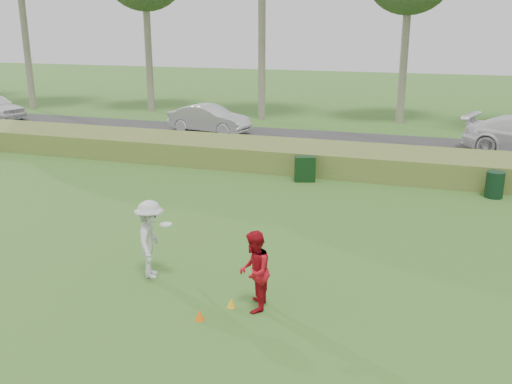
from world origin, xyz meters
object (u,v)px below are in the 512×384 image
(player_red, at_px, (254,271))
(utility_cabinet, at_px, (305,169))
(player_white, at_px, (151,239))
(car_mid, at_px, (209,119))
(trash_bin, at_px, (495,185))
(cone_orange, at_px, (200,315))
(cone_yellow, at_px, (231,303))

(player_red, relative_size, utility_cabinet, 1.80)
(player_white, bearing_deg, utility_cabinet, -28.73)
(player_red, distance_m, utility_cabinet, 9.94)
(player_white, relative_size, utility_cabinet, 1.94)
(player_red, bearing_deg, player_white, -116.45)
(car_mid, bearing_deg, utility_cabinet, -128.77)
(trash_bin, xyz_separation_m, car_mid, (-13.44, 7.59, 0.33))
(cone_orange, distance_m, car_mid, 19.67)
(cone_yellow, height_order, car_mid, car_mid)
(player_white, relative_size, trash_bin, 2.05)
(cone_yellow, relative_size, utility_cabinet, 0.22)
(trash_bin, bearing_deg, cone_orange, -119.27)
(trash_bin, height_order, car_mid, car_mid)
(player_white, height_order, player_red, player_white)
(utility_cabinet, relative_size, trash_bin, 1.05)
(trash_bin, bearing_deg, player_red, -117.27)
(car_mid, bearing_deg, cone_yellow, -147.17)
(player_red, relative_size, trash_bin, 1.89)
(player_red, height_order, utility_cabinet, player_red)
(player_white, bearing_deg, player_red, -125.88)
(player_white, height_order, car_mid, player_white)
(player_red, relative_size, cone_yellow, 8.20)
(cone_yellow, relative_size, car_mid, 0.05)
(cone_orange, relative_size, trash_bin, 0.24)
(utility_cabinet, bearing_deg, player_red, -99.98)
(cone_yellow, bearing_deg, cone_orange, -120.36)
(trash_bin, bearing_deg, player_white, -130.60)
(utility_cabinet, height_order, trash_bin, utility_cabinet)
(utility_cabinet, height_order, car_mid, car_mid)
(player_red, height_order, car_mid, player_red)
(player_white, xyz_separation_m, utility_cabinet, (1.34, 9.08, -0.44))
(cone_orange, distance_m, utility_cabinet, 10.61)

